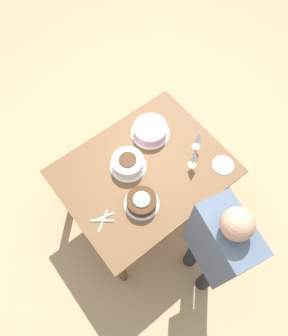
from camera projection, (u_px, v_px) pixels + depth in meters
name	position (u px, v px, depth m)	size (l,w,h in m)	color
ground_plane	(144.00, 205.00, 3.16)	(12.00, 12.00, 0.00)	tan
dining_table	(144.00, 177.00, 2.59)	(1.25, 0.98, 0.75)	brown
cake_center_white	(128.00, 163.00, 2.45)	(0.28, 0.28, 0.12)	white
cake_front_chocolate	(142.00, 202.00, 2.33)	(0.26, 0.26, 0.10)	white
cake_back_decorated	(150.00, 130.00, 2.59)	(0.31, 0.31, 0.09)	white
wine_glass_near	(194.00, 157.00, 2.38)	(0.06, 0.06, 0.20)	silver
wine_glass_far	(199.00, 137.00, 2.44)	(0.06, 0.06, 0.21)	silver
dessert_plate_right	(223.00, 165.00, 2.50)	(0.17, 0.17, 0.01)	silver
fork_pile	(103.00, 219.00, 2.31)	(0.17, 0.12, 0.01)	silver
person_cutting	(216.00, 248.00, 2.05)	(0.30, 0.44, 1.54)	#232328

